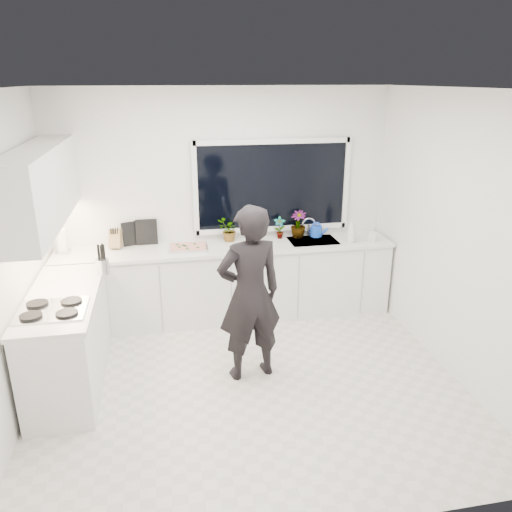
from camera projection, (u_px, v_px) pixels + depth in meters
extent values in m
cube|color=beige|center=(249.00, 383.00, 4.83)|extent=(4.00, 3.50, 0.02)
cube|color=white|center=(223.00, 204.00, 6.00)|extent=(4.00, 0.02, 2.70)
cube|color=white|center=(3.00, 266.00, 4.01)|extent=(0.02, 3.50, 2.70)
cube|color=white|center=(457.00, 238.00, 4.73)|extent=(0.02, 3.50, 2.70)
cube|color=white|center=(248.00, 87.00, 3.91)|extent=(4.00, 3.50, 0.02)
cube|color=black|center=(272.00, 186.00, 6.00)|extent=(1.80, 0.02, 1.00)
cube|color=white|center=(228.00, 283.00, 6.02)|extent=(3.92, 0.58, 0.88)
cube|color=white|center=(68.00, 341.00, 4.70)|extent=(0.58, 1.60, 0.88)
cube|color=silver|center=(227.00, 248.00, 5.85)|extent=(3.94, 0.62, 0.04)
cube|color=silver|center=(62.00, 296.00, 4.55)|extent=(0.62, 1.60, 0.04)
cube|color=white|center=(41.00, 186.00, 4.53)|extent=(0.34, 2.10, 0.70)
cube|color=silver|center=(313.00, 244.00, 6.06)|extent=(0.58, 0.42, 0.14)
cylinder|color=silver|center=(309.00, 227.00, 6.19)|extent=(0.03, 0.03, 0.22)
cube|color=black|center=(52.00, 309.00, 4.21)|extent=(0.56, 0.48, 0.03)
imported|color=black|center=(250.00, 294.00, 4.68)|extent=(0.70, 0.52, 1.73)
cube|color=#B5B6BA|center=(188.00, 248.00, 5.74)|extent=(0.46, 0.35, 0.03)
cube|color=red|center=(188.00, 246.00, 5.74)|extent=(0.42, 0.31, 0.01)
cylinder|color=blue|center=(316.00, 231.00, 6.18)|extent=(0.16, 0.16, 0.13)
cylinder|color=white|center=(62.00, 242.00, 5.58)|extent=(0.12, 0.12, 0.26)
cube|color=#976646|center=(116.00, 239.00, 5.72)|extent=(0.15, 0.13, 0.22)
cylinder|color=#BCBBC0|center=(103.00, 266.00, 4.99)|extent=(0.17, 0.17, 0.16)
cube|color=black|center=(132.00, 234.00, 5.84)|extent=(0.21, 0.10, 0.28)
cube|color=black|center=(147.00, 232.00, 5.86)|extent=(0.25, 0.02, 0.30)
imported|color=#26662D|center=(229.00, 230.00, 5.96)|extent=(0.33, 0.32, 0.27)
imported|color=#26662D|center=(256.00, 228.00, 6.02)|extent=(0.22, 0.21, 0.31)
imported|color=#26662D|center=(280.00, 228.00, 6.08)|extent=(0.15, 0.12, 0.27)
imported|color=#26662D|center=(298.00, 224.00, 6.11)|extent=(0.25, 0.25, 0.33)
imported|color=#D8BF66|center=(351.00, 231.00, 5.93)|extent=(0.11, 0.11, 0.28)
imported|color=#D8BF66|center=(372.00, 233.00, 5.99)|extent=(0.11, 0.11, 0.19)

